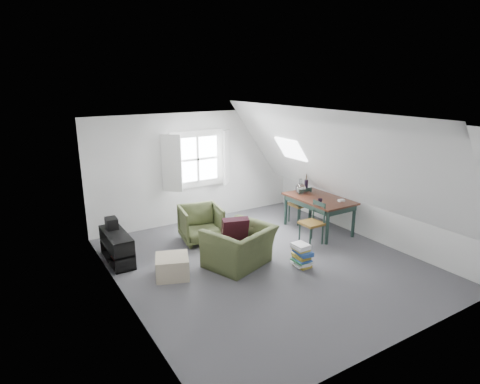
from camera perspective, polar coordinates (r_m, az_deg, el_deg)
floor at (r=7.37m, az=3.61°, el=-9.99°), size 5.50×5.50×0.00m
ceiling at (r=6.68m, az=3.99°, el=9.70°), size 5.50×5.50×0.00m
wall_back at (r=9.23m, az=-6.14°, el=3.49°), size 5.00×0.00×5.00m
wall_front at (r=5.08m, az=22.21°, el=-8.11°), size 5.00×0.00×5.00m
wall_left at (r=5.90m, az=-16.49°, el=-4.23°), size 0.00×5.50×5.50m
wall_right at (r=8.57m, az=17.57°, el=1.88°), size 0.00×5.50×5.50m
slope_left at (r=6.05m, az=-8.20°, el=1.95°), size 3.19×5.50×4.48m
slope_right at (r=7.78m, az=13.25°, el=4.79°), size 3.19×5.50×4.48m
dormer_window at (r=9.12m, az=-5.97°, el=4.63°), size 1.71×0.35×1.30m
skylight at (r=8.74m, az=7.24°, el=6.07°), size 0.35×0.75×0.47m
armchair_near at (r=7.28m, az=-0.09°, el=-10.32°), size 1.36×1.27×0.71m
armchair_far at (r=8.32m, az=-5.50°, el=-6.92°), size 0.92×0.94×0.74m
throw_pillow at (r=7.14m, az=-0.72°, el=-5.36°), size 0.52×0.39×0.48m
ottoman at (r=6.91m, az=-9.60°, el=-10.40°), size 0.70×0.70×0.36m
dining_table at (r=8.79m, az=11.16°, el=-1.41°), size 0.90×1.50×0.75m
demijohn at (r=8.95m, az=8.59°, el=0.59°), size 0.23×0.23×0.33m
vase_twigs at (r=9.18m, az=9.39°, el=1.00°), size 0.08×0.09×0.65m
cup at (r=8.38m, az=11.32°, el=-1.55°), size 0.12×0.12×0.09m
paper_box at (r=8.58m, az=14.22°, el=-1.18°), size 0.14×0.11×0.04m
dining_chair_far at (r=9.25m, az=8.60°, el=-1.72°), size 0.40×0.40×0.86m
dining_chair_near at (r=8.16m, az=10.32°, el=-4.25°), size 0.40×0.40×0.85m
media_shelf at (r=7.63m, az=-17.02°, el=-7.75°), size 0.36×1.07×0.55m
electronics_box at (r=7.75m, az=-17.81°, el=-4.30°), size 0.21×0.28×0.22m
magazine_stack at (r=7.22m, az=8.75°, el=-8.89°), size 0.32×0.38×0.42m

